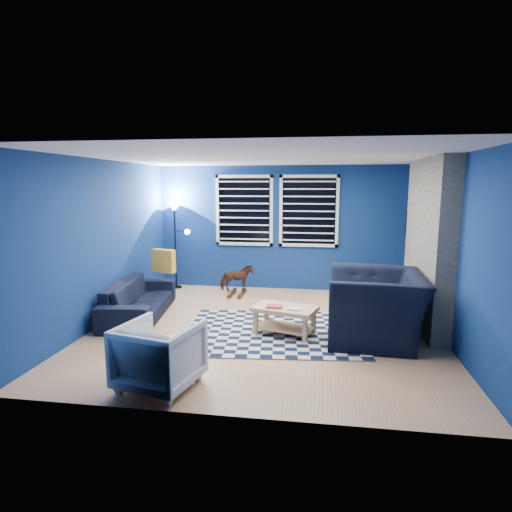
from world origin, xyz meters
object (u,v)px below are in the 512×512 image
Objects in this scene: armchair_big at (376,306)px; coffee_table at (285,315)px; cabinet at (359,285)px; tv at (413,225)px; armchair_bent at (160,355)px; rocking_horse at (237,278)px; sofa at (139,299)px; floor_lamp at (175,219)px.

coffee_table is (-1.25, -0.05, -0.17)m from armchair_big.
armchair_big reaches higher than cabinet.
tv reaches higher than armchair_bent.
cabinet is at bearing -109.83° from rocking_horse.
cabinet reaches higher than sofa.
cabinet is at bearing 60.63° from coffee_table.
armchair_bent is 0.80× the size of coffee_table.
floor_lamp is (-2.44, 2.51, 1.14)m from coffee_table.
floor_lamp is at bearing 134.25° from coffee_table.
tv is 0.57× the size of floor_lamp.
sofa is (-4.55, -1.71, -1.11)m from tv.
rocking_horse is at bearing -17.07° from floor_lamp.
floor_lamp reaches higher than sofa.
armchair_big is (3.66, -0.50, 0.18)m from sofa.
cabinet is (3.63, 1.62, -0.03)m from sofa.
armchair_bent is 3.87m from rocking_horse.
sofa is 1.13× the size of floor_lamp.
rocking_horse is 2.37m from coffee_table.
sofa is 1.38× the size of armchair_big.
armchair_big is 2.31× the size of rocking_horse.
armchair_big is at bearing 2.48° from coffee_table.
sofa is at bearing -89.11° from floor_lamp.
cabinet is at bearing -174.38° from tv.
armchair_big reaches higher than sofa.
floor_lamp is at bearing -121.15° from armchair_big.
armchair_big is 3.12m from rocking_horse.
rocking_horse is (-3.24, -0.16, -1.07)m from tv.
tv reaches higher than rocking_horse.
sofa is 2.47m from coffee_table.
sofa is 2.63m from armchair_bent.
floor_lamp is (-1.34, 0.41, 1.11)m from rocking_horse.
armchair_bent is 4.61m from cabinet.
armchair_bent is 4.59m from floor_lamp.
rocking_horse is at bearing -47.88° from sofa.
sofa is 2.27m from floor_lamp.
tv is at bearing -3.09° from floor_lamp.
armchair_big reaches higher than armchair_bent.
coffee_table is 3.68m from floor_lamp.
tv is 2.55m from armchair_big.
armchair_bent is (-3.30, -4.03, -1.05)m from tv.
armchair_bent is at bearing -73.42° from floor_lamp.
coffee_table is at bearing -110.51° from armchair_bent.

